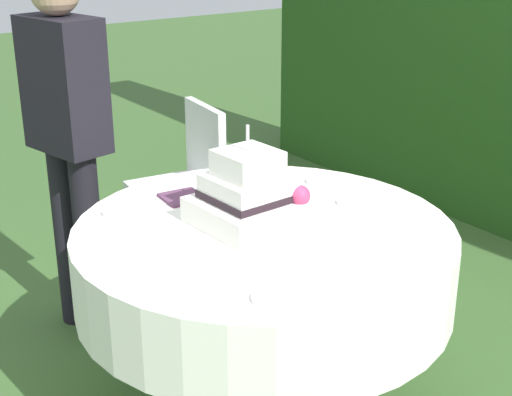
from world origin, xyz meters
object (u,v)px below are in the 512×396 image
at_px(cake_table, 264,263).
at_px(serving_plate_right, 319,181).
at_px(napkin_stack, 182,197).
at_px(wedding_cake, 249,196).
at_px(serving_plate_far, 118,212).
at_px(standing_person, 68,131).
at_px(garden_chair, 188,175).
at_px(serving_plate_left, 273,298).
at_px(serving_plate_near, 351,202).

relative_size(cake_table, serving_plate_right, 12.91).
bearing_deg(napkin_stack, wedding_cake, 11.18).
distance_m(serving_plate_far, napkin_stack, 0.26).
bearing_deg(standing_person, garden_chair, 105.78).
bearing_deg(serving_plate_right, serving_plate_left, -47.95).
bearing_deg(serving_plate_far, cake_table, 41.20).
bearing_deg(wedding_cake, cake_table, 24.16).
bearing_deg(serving_plate_right, garden_chair, -177.12).
relative_size(serving_plate_far, serving_plate_left, 0.92).
xyz_separation_m(serving_plate_near, serving_plate_left, (0.41, -0.68, 0.00)).
distance_m(wedding_cake, standing_person, 0.97).
height_order(serving_plate_near, serving_plate_left, same).
distance_m(serving_plate_left, serving_plate_right, 0.99).
distance_m(serving_plate_near, serving_plate_right, 0.26).
bearing_deg(serving_plate_right, napkin_stack, -107.01).
xyz_separation_m(wedding_cake, napkin_stack, (-0.34, -0.07, -0.09)).
relative_size(serving_plate_right, napkin_stack, 0.70).
bearing_deg(serving_plate_right, serving_plate_near, -12.89).
xyz_separation_m(cake_table, serving_plate_far, (-0.41, -0.36, 0.15)).
distance_m(serving_plate_left, napkin_stack, 0.85).
distance_m(wedding_cake, serving_plate_far, 0.49).
bearing_deg(standing_person, serving_plate_right, 44.07).
xyz_separation_m(wedding_cake, garden_chair, (-1.13, 0.42, -0.33)).
bearing_deg(garden_chair, serving_plate_right, 2.88).
relative_size(serving_plate_left, garden_chair, 0.14).
bearing_deg(serving_plate_near, serving_plate_left, -58.66).
relative_size(cake_table, wedding_cake, 3.73).
xyz_separation_m(wedding_cake, serving_plate_near, (0.07, 0.41, -0.09)).
distance_m(serving_plate_near, standing_person, 1.22).
relative_size(serving_plate_left, napkin_stack, 0.84).
distance_m(serving_plate_near, napkin_stack, 0.63).
bearing_deg(napkin_stack, serving_plate_near, 49.27).
bearing_deg(serving_plate_far, serving_plate_right, 77.66).
relative_size(serving_plate_left, standing_person, 0.08).
bearing_deg(serving_plate_far, standing_person, 173.28).
relative_size(wedding_cake, garden_chair, 0.40).
bearing_deg(cake_table, serving_plate_right, 117.46).
bearing_deg(cake_table, serving_plate_left, -33.78).
bearing_deg(napkin_stack, cake_table, 13.11).
bearing_deg(garden_chair, serving_plate_near, -0.44).
relative_size(napkin_stack, garden_chair, 0.17).
xyz_separation_m(serving_plate_left, standing_person, (-1.42, -0.00, 0.16)).
distance_m(serving_plate_near, serving_plate_far, 0.86).
height_order(cake_table, serving_plate_left, serving_plate_left).
bearing_deg(serving_plate_left, standing_person, -179.98).
relative_size(wedding_cake, standing_person, 0.22).
height_order(serving_plate_far, napkin_stack, same).
height_order(cake_table, wedding_cake, wedding_cake).
height_order(cake_table, serving_plate_near, serving_plate_near).
bearing_deg(serving_plate_right, cake_table, -62.54).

